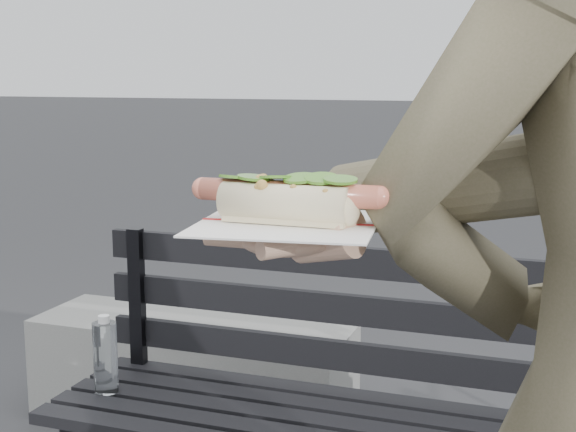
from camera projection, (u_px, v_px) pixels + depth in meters
name	position (u px, v px, depth m)	size (l,w,h in m)	color
park_bench	(343.00, 393.00, 2.01)	(1.50, 0.44, 0.88)	black
concrete_block	(193.00, 373.00, 3.03)	(1.20, 0.40, 0.40)	slate
held_hotdog	(476.00, 185.00, 0.86)	(0.62, 0.32, 0.20)	#4B4932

